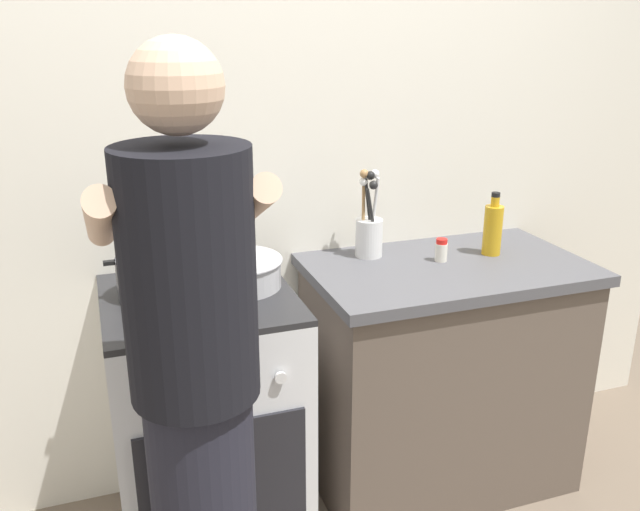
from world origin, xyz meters
TOP-DOWN VIEW (x-y plane):
  - back_wall at (0.20, 0.50)m, footprint 3.20×0.10m
  - countertop at (0.55, 0.15)m, footprint 1.00×0.60m
  - stove_range at (-0.35, 0.15)m, footprint 0.60×0.62m
  - pot at (-0.49, 0.20)m, footprint 0.27×0.20m
  - mixing_bowl at (-0.21, 0.19)m, footprint 0.29×0.29m
  - utensil_crock at (0.31, 0.33)m, footprint 0.10×0.10m
  - spice_bottle at (0.54, 0.19)m, footprint 0.04×0.04m
  - oil_bottle at (0.76, 0.20)m, footprint 0.07×0.07m
  - person at (-0.45, -0.43)m, footprint 0.41×0.50m

SIDE VIEW (x-z plane):
  - stove_range at x=-0.35m, z-range 0.00..0.90m
  - countertop at x=0.55m, z-range 0.00..0.90m
  - person at x=-0.45m, z-range 0.01..1.71m
  - spice_bottle at x=0.54m, z-range 0.90..0.98m
  - mixing_bowl at x=-0.21m, z-range 0.90..1.00m
  - pot at x=-0.49m, z-range 0.90..1.03m
  - oil_bottle at x=0.76m, z-range 0.88..1.12m
  - utensil_crock at x=0.31m, z-range 0.84..1.16m
  - back_wall at x=0.20m, z-range 0.00..2.50m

